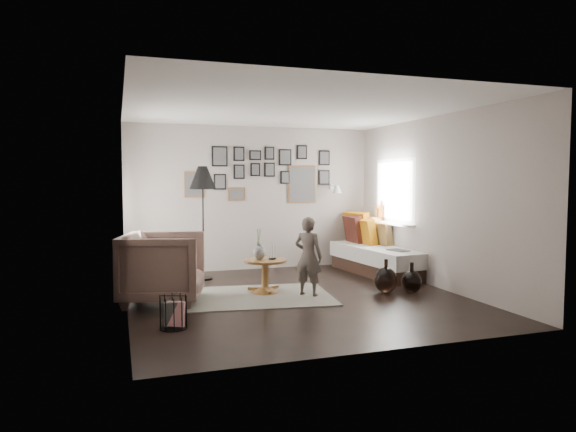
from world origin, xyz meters
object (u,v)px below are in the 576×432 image
object	(u,v)px
vase	(259,250)
magazine_basket	(173,312)
demijohn_large	(386,280)
demijohn_small	(412,282)
pedestal_table	(265,277)
child	(308,256)
daybed	(379,254)
floor_lamp	(203,182)
armchair	(163,268)

from	to	relation	value
vase	magazine_basket	size ratio (longest dim) A/B	1.19
demijohn_large	demijohn_small	distance (m)	0.37
pedestal_table	demijohn_large	xyz separation A→B (m)	(1.65, -0.56, -0.04)
magazine_basket	child	bearing A→B (deg)	27.39
magazine_basket	daybed	bearing A→B (deg)	31.44
vase	daybed	world-z (taller)	daybed
daybed	floor_lamp	size ratio (longest dim) A/B	1.20
floor_lamp	demijohn_small	xyz separation A→B (m)	(2.68, -1.98, -1.43)
pedestal_table	daybed	bearing A→B (deg)	21.52
demijohn_large	armchair	bearing A→B (deg)	172.13
daybed	floor_lamp	world-z (taller)	floor_lamp
demijohn_large	child	xyz separation A→B (m)	(-1.12, 0.19, 0.37)
magazine_basket	demijohn_large	xyz separation A→B (m)	(3.09, 0.83, 0.01)
floor_lamp	magazine_basket	world-z (taller)	floor_lamp
demijohn_large	child	world-z (taller)	child
armchair	floor_lamp	size ratio (longest dim) A/B	0.56
pedestal_table	daybed	xyz separation A→B (m)	(2.34, 0.92, 0.10)
child	vase	bearing A→B (deg)	10.94
vase	demijohn_large	world-z (taller)	vase
floor_lamp	child	distance (m)	2.31
daybed	demijohn_large	size ratio (longest dim) A/B	4.51
daybed	armchair	distance (m)	3.93
armchair	child	bearing A→B (deg)	-82.00
demijohn_small	child	xyz separation A→B (m)	(-1.47, 0.31, 0.39)
demijohn_large	floor_lamp	bearing A→B (deg)	141.42
floor_lamp	child	size ratio (longest dim) A/B	1.65
pedestal_table	magazine_basket	xyz separation A→B (m)	(-1.44, -1.39, -0.05)
demijohn_large	child	size ratio (longest dim) A/B	0.44
vase	armchair	world-z (taller)	armchair
magazine_basket	child	world-z (taller)	child
demijohn_small	floor_lamp	bearing A→B (deg)	143.56
demijohn_small	magazine_basket	bearing A→B (deg)	-168.34
daybed	child	bearing A→B (deg)	-150.19
demijohn_large	daybed	bearing A→B (deg)	65.01
armchair	daybed	bearing A→B (deg)	-59.52
floor_lamp	pedestal_table	bearing A→B (deg)	-62.31
vase	demijohn_small	world-z (taller)	vase
armchair	demijohn_small	distance (m)	3.50
floor_lamp	demijohn_large	distance (m)	3.30
daybed	pedestal_table	bearing A→B (deg)	-164.15
pedestal_table	armchair	world-z (taller)	armchair
floor_lamp	magazine_basket	distance (m)	3.13
daybed	armchair	xyz separation A→B (m)	(-3.78, -1.06, 0.14)
vase	child	xyz separation A→B (m)	(0.60, -0.39, -0.07)
armchair	magazine_basket	xyz separation A→B (m)	(0.00, -1.26, -0.29)
armchair	magazine_basket	size ratio (longest dim) A/B	2.77
daybed	magazine_basket	world-z (taller)	daybed
vase	armchair	size ratio (longest dim) A/B	0.43
magazine_basket	armchair	bearing A→B (deg)	90.01
magazine_basket	demijohn_small	bearing A→B (deg)	11.66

